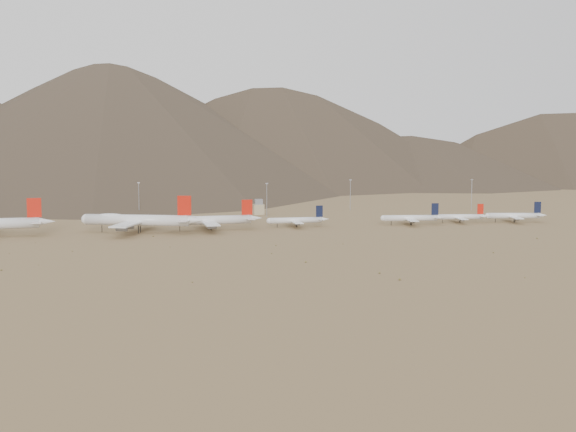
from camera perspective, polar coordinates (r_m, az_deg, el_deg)
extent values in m
plane|color=#9E8252|center=(441.23, -3.58, -1.53)|extent=(3000.00, 3000.00, 0.00)
cone|color=white|center=(464.54, -18.60, -0.42)|extent=(11.85, 6.57, 5.97)
cube|color=white|center=(464.89, -19.23, -0.42)|extent=(6.94, 22.63, 0.40)
cube|color=red|center=(464.16, -19.42, 0.63)|extent=(8.36, 1.03, 11.77)
cylinder|color=white|center=(460.39, -11.83, -0.32)|extent=(64.79, 29.16, 6.87)
sphere|color=white|center=(472.68, -15.62, -0.25)|extent=(6.73, 6.73, 6.73)
cone|color=white|center=(449.09, -7.36, -0.33)|extent=(13.35, 9.89, 6.18)
cube|color=white|center=(460.95, -11.98, -0.44)|extent=(30.80, 60.88, 0.86)
cube|color=white|center=(450.50, -8.01, -0.30)|extent=(13.53, 23.80, 0.41)
cube|color=red|center=(450.00, -8.19, 0.83)|extent=(8.33, 3.53, 12.18)
cylinder|color=black|center=(469.42, -14.49, -0.97)|extent=(0.44, 0.44, 4.65)
cylinder|color=black|center=(462.20, -11.59, -1.01)|extent=(0.55, 0.55, 4.65)
cylinder|color=black|center=(458.99, -11.73, -1.06)|extent=(0.55, 0.55, 4.65)
ellipsoid|color=white|center=(466.32, -13.83, -0.05)|extent=(21.74, 12.11, 4.12)
cylinder|color=slate|center=(472.53, -11.47, -0.48)|extent=(7.30, 5.17, 3.09)
cylinder|color=slate|center=(449.79, -12.51, -0.83)|extent=(7.30, 5.17, 3.09)
cylinder|color=slate|center=(482.81, -11.04, -0.34)|extent=(7.30, 5.17, 3.09)
cylinder|color=slate|center=(439.62, -13.01, -1.00)|extent=(7.30, 5.17, 3.09)
cylinder|color=white|center=(466.53, -6.25, -0.33)|extent=(54.35, 8.41, 5.59)
sphere|color=white|center=(463.26, -9.56, -0.42)|extent=(5.48, 5.48, 5.48)
cone|color=white|center=(471.98, -2.61, -0.17)|extent=(9.99, 5.54, 5.03)
cube|color=white|center=(466.46, -6.38, -0.43)|extent=(11.24, 50.00, 0.70)
cube|color=white|center=(471.06, -3.12, -0.17)|extent=(5.85, 19.08, 0.34)
cube|color=red|center=(470.12, -3.26, 0.70)|extent=(7.05, 0.87, 9.92)
cylinder|color=black|center=(464.62, -8.55, -0.97)|extent=(0.36, 0.36, 3.79)
cylinder|color=black|center=(468.61, -6.14, -0.88)|extent=(0.45, 0.45, 3.79)
cylinder|color=black|center=(465.86, -6.08, -0.92)|extent=(0.45, 0.45, 3.79)
ellipsoid|color=white|center=(464.47, -7.96, -0.19)|extent=(17.52, 5.09, 3.36)
cylinder|color=slate|center=(476.37, -6.55, -0.47)|extent=(5.54, 2.80, 2.52)
cylinder|color=slate|center=(456.88, -6.19, -0.74)|extent=(5.54, 2.80, 2.52)
cylinder|color=slate|center=(485.16, -6.71, -0.35)|extent=(5.54, 2.80, 2.52)
cylinder|color=slate|center=(448.11, -6.01, -0.87)|extent=(5.54, 2.80, 2.52)
cylinder|color=white|center=(481.29, 0.60, -0.34)|extent=(35.69, 3.90, 3.87)
sphere|color=white|center=(477.74, -1.49, -0.39)|extent=(3.80, 3.80, 3.80)
cone|color=white|center=(485.98, 2.90, -0.25)|extent=(6.43, 3.49, 3.49)
cube|color=white|center=(481.20, 0.52, -0.41)|extent=(5.73, 30.59, 0.48)
cube|color=white|center=(485.25, 2.57, -0.25)|extent=(3.22, 11.63, 0.23)
cube|color=black|center=(484.51, 2.49, 0.38)|extent=(4.64, 0.35, 7.65)
cylinder|color=black|center=(479.11, -0.86, -0.76)|extent=(0.41, 0.41, 2.65)
cylinder|color=black|center=(482.75, 0.66, -0.71)|extent=(0.51, 0.51, 2.65)
cylinder|color=black|center=(480.88, 0.71, -0.73)|extent=(0.51, 0.51, 2.65)
cylinder|color=slate|center=(489.62, 0.30, -0.41)|extent=(3.57, 1.75, 1.74)
cylinder|color=slate|center=(473.00, 0.74, -0.64)|extent=(3.57, 1.75, 1.74)
cylinder|color=white|center=(500.28, 9.63, -0.16)|extent=(37.59, 9.10, 4.06)
sphere|color=white|center=(496.17, 7.53, -0.17)|extent=(3.98, 3.98, 3.98)
cone|color=white|center=(505.63, 11.93, -0.10)|extent=(7.16, 4.53, 3.65)
cube|color=white|center=(500.17, 9.54, -0.23)|extent=(10.28, 32.56, 0.51)
cube|color=white|center=(504.80, 11.61, -0.09)|extent=(4.99, 12.52, 0.24)
cube|color=black|center=(504.05, 11.54, 0.54)|extent=(4.86, 1.02, 8.01)
cylinder|color=black|center=(497.71, 8.16, -0.56)|extent=(0.43, 0.43, 2.78)
cylinder|color=black|center=(501.81, 9.68, -0.53)|extent=(0.53, 0.53, 2.78)
cylinder|color=black|center=(499.85, 9.73, -0.56)|extent=(0.53, 0.53, 2.78)
cylinder|color=slate|center=(508.94, 9.30, -0.23)|extent=(3.95, 2.32, 1.83)
cylinder|color=slate|center=(491.62, 9.79, -0.45)|extent=(3.95, 2.32, 1.83)
cylinder|color=white|center=(520.10, 13.36, -0.06)|extent=(33.55, 7.36, 3.62)
sphere|color=white|center=(514.97, 11.61, -0.08)|extent=(3.55, 3.55, 3.55)
cone|color=white|center=(526.39, 15.29, -0.01)|extent=(6.33, 3.92, 3.26)
cube|color=white|center=(519.94, 13.29, -0.12)|extent=(8.53, 29.01, 0.45)
cube|color=white|center=(525.44, 15.02, 0.00)|extent=(4.21, 11.13, 0.22)
cube|color=red|center=(524.73, 14.96, 0.54)|extent=(4.34, 0.81, 7.15)
cylinder|color=black|center=(516.78, 12.13, -0.41)|extent=(0.38, 0.38, 2.48)
cylinder|color=black|center=(521.49, 13.39, -0.38)|extent=(0.48, 0.48, 2.48)
cylinder|color=black|center=(519.79, 13.46, -0.40)|extent=(0.48, 0.48, 2.48)
cylinder|color=slate|center=(527.58, 13.01, -0.12)|extent=(3.50, 2.00, 1.63)
cylinder|color=slate|center=(512.51, 13.58, -0.31)|extent=(3.50, 2.00, 1.63)
cylinder|color=white|center=(533.44, 17.39, 0.02)|extent=(36.81, 10.86, 3.99)
sphere|color=white|center=(527.92, 15.50, 0.02)|extent=(3.91, 3.91, 3.91)
cone|color=white|center=(540.26, 19.46, 0.06)|extent=(7.17, 4.77, 3.59)
cube|color=white|center=(533.26, 17.32, -0.04)|extent=(11.72, 32.01, 0.50)
cube|color=white|center=(539.23, 19.17, 0.07)|extent=(5.51, 12.37, 0.24)
cube|color=black|center=(538.47, 19.12, 0.65)|extent=(4.75, 1.25, 7.87)
cylinder|color=black|center=(529.86, 16.06, -0.34)|extent=(0.42, 0.42, 2.73)
cylinder|color=black|center=(534.95, 17.42, -0.32)|extent=(0.52, 0.52, 2.73)
cylinder|color=black|center=(533.07, 17.49, -0.35)|extent=(0.52, 0.52, 2.73)
cylinder|color=slate|center=(541.69, 17.02, -0.05)|extent=(3.94, 2.46, 1.79)
cylinder|color=slate|center=(525.06, 17.61, -0.25)|extent=(3.94, 2.46, 1.79)
cube|color=tan|center=(563.22, -2.34, 0.52)|extent=(8.00, 8.00, 8.00)
cube|color=slate|center=(562.68, -2.35, 1.13)|extent=(6.00, 6.00, 4.00)
cylinder|color=gray|center=(566.36, -11.70, 1.30)|extent=(0.50, 0.50, 25.00)
cube|color=gray|center=(565.48, -11.73, 2.59)|extent=(2.00, 0.60, 0.80)
cylinder|color=gray|center=(545.28, -1.69, 1.24)|extent=(0.50, 0.50, 25.00)
cube|color=gray|center=(544.37, -1.69, 2.58)|extent=(2.00, 0.60, 0.80)
cylinder|color=gray|center=(596.37, 4.95, 1.63)|extent=(0.50, 0.50, 25.00)
cube|color=gray|center=(595.54, 4.96, 2.86)|extent=(2.00, 0.60, 0.80)
cylinder|color=gray|center=(616.77, 14.31, 1.61)|extent=(0.50, 0.50, 25.00)
cube|color=gray|center=(615.96, 14.34, 2.80)|extent=(2.00, 0.60, 0.80)
ellipsoid|color=olive|center=(320.46, 18.21, -4.65)|extent=(0.65, 0.65, 0.38)
ellipsoid|color=olive|center=(354.66, -19.13, -3.68)|extent=(0.56, 0.56, 0.29)
ellipsoid|color=olive|center=(342.49, 1.41, -3.64)|extent=(0.94, 0.94, 0.82)
ellipsoid|color=olive|center=(396.62, -0.96, -2.33)|extent=(0.86, 0.86, 0.51)
ellipsoid|color=olive|center=(395.71, -21.16, -2.77)|extent=(0.51, 0.51, 0.33)
ellipsoid|color=olive|center=(297.79, -7.56, -5.19)|extent=(0.69, 0.69, 0.39)
ellipsoid|color=olive|center=(368.43, -1.31, -2.97)|extent=(0.70, 0.70, 0.52)
ellipsoid|color=olive|center=(449.60, 19.08, -1.67)|extent=(1.03, 1.03, 0.65)
ellipsoid|color=olive|center=(392.85, -16.67, -2.68)|extent=(0.67, 0.67, 0.34)
ellipsoid|color=olive|center=(303.12, 8.83, -4.96)|extent=(1.07, 1.07, 0.93)
ellipsoid|color=olive|center=(441.51, -10.60, -1.58)|extent=(1.02, 1.02, 0.53)
ellipsoid|color=olive|center=(346.13, -21.70, -3.98)|extent=(1.02, 1.02, 0.60)
ellipsoid|color=olive|center=(431.12, -19.33, -2.01)|extent=(0.51, 0.51, 0.43)
ellipsoid|color=olive|center=(385.45, 15.93, -2.80)|extent=(0.81, 0.81, 0.61)
ellipsoid|color=olive|center=(316.99, 7.25, -4.47)|extent=(0.88, 0.88, 0.79)
ellipsoid|color=olive|center=(396.34, -9.31, -2.42)|extent=(0.55, 0.55, 0.44)
ellipsoid|color=olive|center=(403.38, 4.36, -2.22)|extent=(0.52, 0.52, 0.39)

